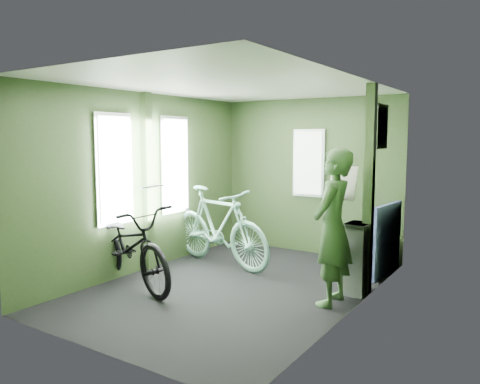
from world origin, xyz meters
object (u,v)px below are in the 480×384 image
Objects in this scene: bicycle_black at (131,286)px; passenger at (332,227)px; waste_box at (357,258)px; bicycle_mint at (219,266)px; bench_seat at (372,252)px.

passenger is at bearing -52.71° from bicycle_black.
waste_box is at bearing 164.83° from passenger.
waste_box is at bearing -79.87° from bicycle_mint.
bicycle_mint is 1.12× the size of passenger.
passenger is 0.64m from waste_box.
bicycle_black is 2.62m from waste_box.
passenger is 2.04× the size of waste_box.
passenger is 1.80× the size of bench_seat.
bicycle_black is at bearing -131.41° from bench_seat.
bench_seat reaches higher than bicycle_mint.
bicycle_black is 2.05× the size of bench_seat.
passenger is (2.19, 0.72, 0.81)m from bicycle_black.
bicycle_black is 2.44m from passenger.
waste_box is (0.11, 0.47, -0.42)m from passenger.
bench_seat is (-0.12, 0.91, -0.13)m from waste_box.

